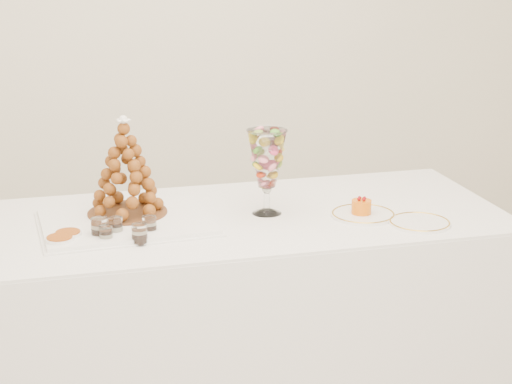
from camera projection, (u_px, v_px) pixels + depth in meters
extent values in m
cube|color=white|center=(160.00, 18.00, 4.56)|extent=(4.50, 0.04, 2.80)
cube|color=white|center=(219.00, 320.00, 3.30)|extent=(2.18, 0.91, 0.81)
cube|color=white|center=(218.00, 219.00, 3.18)|extent=(2.17, 0.91, 0.01)
cube|color=white|center=(126.00, 222.00, 3.10)|extent=(0.63, 0.49, 0.02)
cylinder|color=white|center=(267.00, 211.00, 3.23)|extent=(0.11, 0.11, 0.02)
cylinder|color=white|center=(267.00, 199.00, 3.21)|extent=(0.02, 0.02, 0.08)
sphere|color=white|center=(267.00, 189.00, 3.20)|extent=(0.04, 0.04, 0.04)
cylinder|color=white|center=(363.00, 215.00, 3.19)|extent=(0.24, 0.24, 0.01)
cylinder|color=white|center=(420.00, 223.00, 3.11)|extent=(0.23, 0.23, 0.01)
cylinder|color=white|center=(100.00, 229.00, 2.94)|extent=(0.07, 0.07, 0.08)
cylinder|color=white|center=(116.00, 227.00, 2.97)|extent=(0.05, 0.05, 0.07)
cylinder|color=white|center=(149.00, 226.00, 2.99)|extent=(0.06, 0.06, 0.07)
cylinder|color=white|center=(106.00, 234.00, 2.91)|extent=(0.05, 0.05, 0.06)
cylinder|color=white|center=(140.00, 234.00, 2.90)|extent=(0.06, 0.06, 0.07)
cylinder|color=white|center=(68.00, 236.00, 2.94)|extent=(0.09, 0.09, 0.03)
cylinder|color=white|center=(60.00, 242.00, 2.88)|extent=(0.10, 0.10, 0.03)
cylinder|color=brown|center=(128.00, 212.00, 3.16)|extent=(0.29, 0.29, 0.01)
cone|color=brown|center=(125.00, 166.00, 3.11)|extent=(0.31, 0.31, 0.35)
sphere|color=white|center=(123.00, 121.00, 3.06)|extent=(0.04, 0.04, 0.04)
cylinder|color=orange|center=(361.00, 207.00, 3.18)|extent=(0.07, 0.07, 0.05)
sphere|color=maroon|center=(364.00, 198.00, 3.18)|extent=(0.01, 0.01, 0.01)
sphere|color=maroon|center=(360.00, 198.00, 3.18)|extent=(0.01, 0.01, 0.01)
sphere|color=maroon|center=(359.00, 199.00, 3.17)|extent=(0.01, 0.01, 0.01)
sphere|color=maroon|center=(364.00, 199.00, 3.16)|extent=(0.01, 0.01, 0.01)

